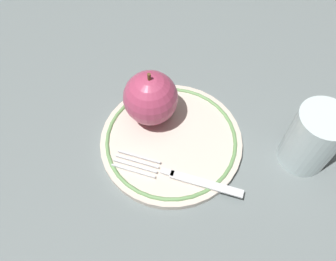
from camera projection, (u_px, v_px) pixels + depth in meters
ground_plane at (172, 139)px, 0.52m from camera, size 2.00×2.00×0.00m
plate at (168, 140)px, 0.51m from camera, size 0.22×0.22×0.01m
apple_red_whole at (151, 98)px, 0.49m from camera, size 0.08×0.08×0.09m
fork at (181, 176)px, 0.47m from camera, size 0.06×0.19×0.00m
drinking_glass at (312, 139)px, 0.46m from camera, size 0.07×0.07×0.10m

